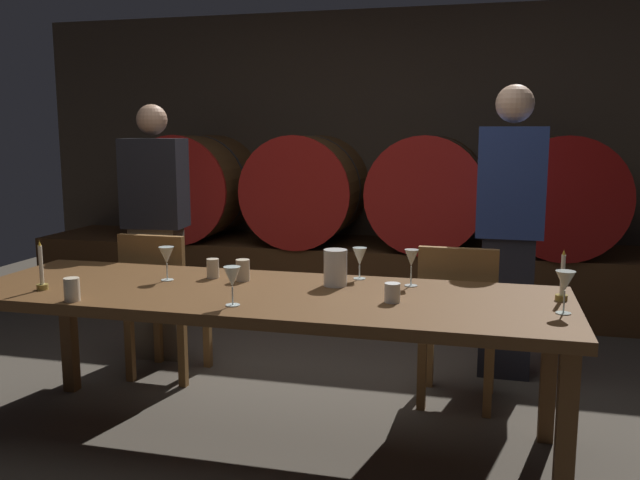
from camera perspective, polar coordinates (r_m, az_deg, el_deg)
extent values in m
plane|color=#4C443A|center=(3.46, -3.61, -15.72)|extent=(8.32, 8.32, 0.00)
cube|color=#473A2D|center=(6.09, 5.08, 7.22)|extent=(6.40, 0.24, 2.50)
cube|color=#4C2D16|center=(5.67, 4.05, -2.94)|extent=(5.76, 0.90, 0.53)
cylinder|color=brown|center=(6.02, -10.35, 4.50)|extent=(0.89, 0.88, 0.89)
cylinder|color=#B21C16|center=(5.61, -12.28, 4.10)|extent=(0.91, 0.03, 0.91)
cylinder|color=#B21C16|center=(6.44, -8.66, 4.84)|extent=(0.91, 0.03, 0.91)
cylinder|color=#2D2D33|center=(6.02, -10.35, 4.50)|extent=(0.90, 0.04, 0.90)
cylinder|color=brown|center=(5.68, -0.99, 4.36)|extent=(0.89, 0.88, 0.89)
cylinder|color=#B21C16|center=(5.24, -2.30, 3.95)|extent=(0.91, 0.03, 0.91)
cylinder|color=#B21C16|center=(6.12, 0.14, 4.72)|extent=(0.91, 0.03, 0.91)
cylinder|color=#2D2D33|center=(5.68, -0.99, 4.36)|extent=(0.90, 0.04, 0.90)
cylinder|color=#513319|center=(5.50, 9.26, 4.09)|extent=(0.89, 0.88, 0.89)
cylinder|color=#B21C16|center=(5.05, 8.80, 3.65)|extent=(0.91, 0.03, 0.91)
cylinder|color=#B21C16|center=(5.95, 9.65, 4.46)|extent=(0.91, 0.03, 0.91)
cylinder|color=#2D2D33|center=(5.50, 9.26, 4.09)|extent=(0.90, 0.04, 0.90)
cylinder|color=brown|center=(5.51, 19.74, 3.67)|extent=(0.89, 0.88, 0.89)
cylinder|color=maroon|center=(5.05, 20.21, 3.19)|extent=(0.91, 0.03, 0.91)
cylinder|color=maroon|center=(5.96, 19.34, 4.08)|extent=(0.91, 0.03, 0.91)
cylinder|color=#2D2D33|center=(5.51, 19.74, 3.67)|extent=(0.90, 0.04, 0.90)
cube|color=brown|center=(3.06, -4.93, -4.80)|extent=(2.73, 0.87, 0.05)
cube|color=brown|center=(2.69, 20.12, -15.79)|extent=(0.07, 0.07, 0.69)
cube|color=brown|center=(4.06, -20.57, -7.28)|extent=(0.07, 0.07, 0.69)
cube|color=brown|center=(3.38, 18.86, -10.49)|extent=(0.07, 0.07, 0.69)
cube|color=brown|center=(4.14, -12.76, -5.27)|extent=(0.41, 0.41, 0.04)
cube|color=brown|center=(3.93, -14.10, -2.63)|extent=(0.40, 0.05, 0.42)
cube|color=brown|center=(4.27, -9.54, -7.90)|extent=(0.04, 0.04, 0.42)
cube|color=brown|center=(4.42, -13.59, -7.45)|extent=(0.04, 0.04, 0.42)
cube|color=brown|center=(3.98, -11.60, -9.25)|extent=(0.04, 0.04, 0.42)
cube|color=brown|center=(4.14, -15.86, -8.70)|extent=(0.04, 0.04, 0.42)
cube|color=brown|center=(3.71, 11.71, -6.91)|extent=(0.41, 0.41, 0.04)
cube|color=brown|center=(3.48, 11.59, -4.07)|extent=(0.40, 0.05, 0.42)
cube|color=brown|center=(3.93, 14.30, -9.58)|extent=(0.05, 0.05, 0.42)
cube|color=brown|center=(3.95, 9.31, -9.31)|extent=(0.05, 0.05, 0.42)
cube|color=brown|center=(3.61, 14.11, -11.29)|extent=(0.05, 0.05, 0.42)
cube|color=brown|center=(3.64, 8.65, -10.97)|extent=(0.05, 0.05, 0.42)
cube|color=brown|center=(4.48, -13.55, -4.35)|extent=(0.32, 0.23, 0.86)
cube|color=black|center=(4.37, -13.90, 4.71)|extent=(0.40, 0.28, 0.56)
sphere|color=tan|center=(4.36, -14.10, 9.89)|extent=(0.19, 0.19, 0.19)
cube|color=black|center=(4.18, 15.51, -5.46)|extent=(0.30, 0.20, 0.85)
cube|color=navy|center=(4.06, 15.96, 4.74)|extent=(0.38, 0.25, 0.64)
sphere|color=#D8A884|center=(4.05, 16.24, 11.07)|extent=(0.22, 0.22, 0.22)
cylinder|color=olive|center=(3.32, -22.52, -3.70)|extent=(0.05, 0.05, 0.02)
cylinder|color=#EDE5CC|center=(3.30, -22.63, -1.98)|extent=(0.02, 0.02, 0.18)
cone|color=yellow|center=(3.28, -22.74, -0.24)|extent=(0.01, 0.01, 0.02)
cylinder|color=olive|center=(3.05, 19.82, -4.63)|extent=(0.05, 0.05, 0.02)
cylinder|color=#EDE5CC|center=(3.03, 19.93, -2.81)|extent=(0.02, 0.02, 0.17)
cone|color=yellow|center=(3.01, 20.03, -0.97)|extent=(0.01, 0.01, 0.02)
cylinder|color=white|center=(3.13, 1.32, -2.37)|extent=(0.11, 0.11, 0.17)
cylinder|color=silver|center=(3.34, -12.84, -3.33)|extent=(0.06, 0.06, 0.00)
cylinder|color=silver|center=(3.33, -12.87, -2.62)|extent=(0.01, 0.01, 0.08)
cone|color=silver|center=(3.32, -12.92, -1.26)|extent=(0.07, 0.07, 0.08)
cylinder|color=silver|center=(2.82, -7.43, -5.50)|extent=(0.06, 0.06, 0.00)
cylinder|color=silver|center=(2.81, -7.45, -4.73)|extent=(0.01, 0.01, 0.07)
cone|color=silver|center=(2.79, -7.48, -3.13)|extent=(0.07, 0.07, 0.09)
cylinder|color=silver|center=(3.30, 3.37, -3.29)|extent=(0.06, 0.06, 0.00)
cylinder|color=silver|center=(3.29, 3.38, -2.72)|extent=(0.01, 0.01, 0.06)
cone|color=silver|center=(3.27, 3.39, -1.42)|extent=(0.07, 0.07, 0.09)
cylinder|color=silver|center=(3.17, 7.73, -3.86)|extent=(0.06, 0.06, 0.00)
cylinder|color=silver|center=(3.16, 7.75, -3.03)|extent=(0.01, 0.01, 0.09)
cone|color=silver|center=(3.14, 7.78, -1.52)|extent=(0.07, 0.07, 0.08)
cylinder|color=silver|center=(2.84, 19.98, -5.86)|extent=(0.06, 0.06, 0.00)
cylinder|color=silver|center=(2.83, 20.03, -4.95)|extent=(0.01, 0.01, 0.09)
cone|color=silver|center=(2.81, 20.12, -3.28)|extent=(0.08, 0.08, 0.08)
cylinder|color=beige|center=(3.05, -20.35, -3.96)|extent=(0.07, 0.07, 0.10)
cylinder|color=beige|center=(3.35, -9.10, -2.39)|extent=(0.06, 0.06, 0.10)
cylinder|color=beige|center=(3.27, -6.56, -2.55)|extent=(0.07, 0.07, 0.10)
cylinder|color=white|center=(2.86, 6.17, -4.48)|extent=(0.07, 0.07, 0.08)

